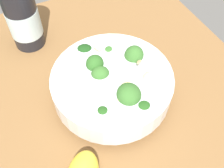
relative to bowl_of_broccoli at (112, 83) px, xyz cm
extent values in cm
cube|color=brown|center=(-1.73, 3.91, -5.67)|extent=(63.42, 63.42, 3.11)
cylinder|color=white|center=(-0.09, -0.01, -3.32)|extent=(12.35, 12.35, 1.59)
cylinder|color=white|center=(-0.09, -0.01, -0.13)|extent=(22.46, 22.46, 4.78)
cylinder|color=silver|center=(-0.09, -0.01, 1.86)|extent=(18.79, 18.79, 0.80)
cylinder|color=#3C7A32|center=(5.91, 2.67, 0.39)|extent=(2.09, 2.02, 1.47)
ellipsoid|color=#386B2B|center=(5.91, 2.67, 2.28)|extent=(6.01, 4.83, 5.64)
cylinder|color=#3C7A32|center=(-4.66, -5.74, -0.34)|extent=(1.26, 1.29, 1.79)
ellipsoid|color=#23511C|center=(-4.66, -5.74, 1.20)|extent=(3.66, 4.25, 3.58)
cylinder|color=#3C7A32|center=(-1.26, 8.65, -0.25)|extent=(1.73, 1.81, 1.20)
ellipsoid|color=#194216|center=(-1.26, 8.65, 1.33)|extent=(5.25, 4.49, 4.16)
cylinder|color=#2F662B|center=(1.88, -8.27, -0.39)|extent=(1.49, 1.46, 1.70)
ellipsoid|color=#23511C|center=(1.88, -8.27, 1.24)|extent=(4.96, 5.27, 4.05)
cylinder|color=#589D47|center=(-2.13, 1.53, 0.71)|extent=(1.67, 1.68, 1.39)
ellipsoid|color=#386B2B|center=(-2.13, 1.53, 2.19)|extent=(3.88, 3.62, 2.67)
cylinder|color=#2F662B|center=(-1.46, 3.79, 0.73)|extent=(1.99, 1.74, 1.76)
ellipsoid|color=#2D6023|center=(-1.46, 3.79, 2.48)|extent=(5.31, 5.03, 4.18)
cylinder|color=#2F662B|center=(2.28, 6.46, -0.26)|extent=(1.22, 1.07, 1.36)
ellipsoid|color=#386B2B|center=(2.28, 6.46, 1.24)|extent=(4.41, 4.57, 2.96)
cylinder|color=#589D47|center=(0.73, -4.94, 0.53)|extent=(1.90, 1.90, 1.21)
ellipsoid|color=#386B2B|center=(0.73, -4.94, 2.19)|extent=(7.52, 6.47, 6.42)
ellipsoid|color=#DBBC84|center=(4.25, 4.56, 1.49)|extent=(1.89, 1.25, 0.87)
ellipsoid|color=#DBBC84|center=(5.13, -0.45, 3.91)|extent=(1.67, 1.80, 1.48)
ellipsoid|color=#DBBC84|center=(3.88, 5.20, 1.95)|extent=(1.93, 2.05, 0.72)
ellipsoid|color=#DBBC84|center=(0.18, 6.98, 3.04)|extent=(1.64, 2.01, 1.02)
ellipsoid|color=#DBBC84|center=(-0.89, -5.54, 2.26)|extent=(1.96, 2.04, 0.44)
ellipsoid|color=#DBBC84|center=(5.37, -2.87, 2.69)|extent=(2.06, 1.66, 0.79)
ellipsoid|color=#DBBC84|center=(1.14, -2.95, 2.79)|extent=(1.81, 1.08, 1.16)
cylinder|color=black|center=(-10.35, 22.02, 3.81)|extent=(6.79, 6.79, 15.85)
cylinder|color=silver|center=(-10.35, 22.02, 2.01)|extent=(6.93, 6.93, 6.16)
camera|label=1|loc=(-13.40, -27.10, 39.87)|focal=42.92mm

